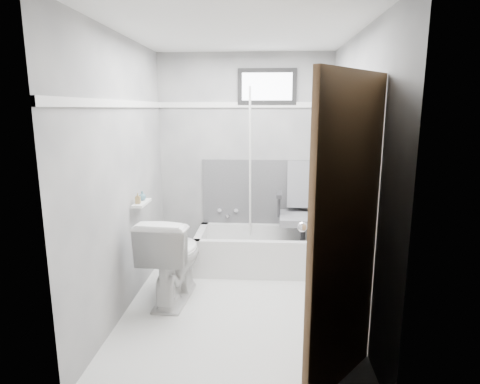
# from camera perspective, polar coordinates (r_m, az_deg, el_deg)

# --- Properties ---
(floor) EXTENTS (2.60, 2.60, 0.00)m
(floor) POSITION_cam_1_polar(r_m,az_deg,el_deg) (3.83, -0.32, -15.93)
(floor) COLOR white
(floor) RESTS_ON ground
(ceiling) EXTENTS (2.60, 2.60, 0.00)m
(ceiling) POSITION_cam_1_polar(r_m,az_deg,el_deg) (3.44, -0.37, 22.17)
(ceiling) COLOR silver
(ceiling) RESTS_ON floor
(wall_back) EXTENTS (2.00, 0.02, 2.40)m
(wall_back) POSITION_cam_1_polar(r_m,az_deg,el_deg) (4.72, 0.68, 4.74)
(wall_back) COLOR slate
(wall_back) RESTS_ON floor
(wall_front) EXTENTS (2.00, 0.02, 2.40)m
(wall_front) POSITION_cam_1_polar(r_m,az_deg,el_deg) (2.17, -2.56, -3.76)
(wall_front) COLOR slate
(wall_front) RESTS_ON floor
(wall_left) EXTENTS (0.02, 2.60, 2.40)m
(wall_left) POSITION_cam_1_polar(r_m,az_deg,el_deg) (3.64, -16.27, 2.14)
(wall_left) COLOR slate
(wall_left) RESTS_ON floor
(wall_right) EXTENTS (0.02, 2.60, 2.40)m
(wall_right) POSITION_cam_1_polar(r_m,az_deg,el_deg) (3.52, 16.15, 1.83)
(wall_right) COLOR slate
(wall_right) RESTS_ON floor
(bathtub) EXTENTS (1.50, 0.70, 0.42)m
(bathtub) POSITION_cam_1_polar(r_m,az_deg,el_deg) (4.59, 3.33, -8.24)
(bathtub) COLOR silver
(bathtub) RESTS_ON floor
(office_chair) EXTENTS (0.65, 0.65, 1.07)m
(office_chair) POSITION_cam_1_polar(r_m,az_deg,el_deg) (4.51, 9.00, -2.75)
(office_chair) COLOR slate
(office_chair) RESTS_ON bathtub
(toilet) EXTENTS (0.53, 0.87, 0.82)m
(toilet) POSITION_cam_1_polar(r_m,az_deg,el_deg) (3.86, -9.54, -9.20)
(toilet) COLOR white
(toilet) RESTS_ON floor
(door) EXTENTS (0.78, 0.78, 2.00)m
(door) POSITION_cam_1_polar(r_m,az_deg,el_deg) (2.37, 22.16, -8.40)
(door) COLOR brown
(door) RESTS_ON floor
(window) EXTENTS (0.66, 0.04, 0.40)m
(window) POSITION_cam_1_polar(r_m,az_deg,el_deg) (4.67, 3.86, 14.72)
(window) COLOR black
(window) RESTS_ON wall_back
(backerboard) EXTENTS (1.50, 0.02, 0.78)m
(backerboard) POSITION_cam_1_polar(r_m,az_deg,el_deg) (4.77, 3.66, -0.07)
(backerboard) COLOR #4C4C4F
(backerboard) RESTS_ON wall_back
(trim_back) EXTENTS (2.00, 0.02, 0.06)m
(trim_back) POSITION_cam_1_polar(r_m,az_deg,el_deg) (4.67, 0.69, 12.29)
(trim_back) COLOR white
(trim_back) RESTS_ON wall_back
(trim_left) EXTENTS (0.02, 2.60, 0.06)m
(trim_left) POSITION_cam_1_polar(r_m,az_deg,el_deg) (3.59, -16.65, 11.95)
(trim_left) COLOR white
(trim_left) RESTS_ON wall_left
(pole) EXTENTS (0.02, 0.40, 1.92)m
(pole) POSITION_cam_1_polar(r_m,az_deg,el_deg) (4.50, 1.44, 2.46)
(pole) COLOR white
(pole) RESTS_ON bathtub
(shelf) EXTENTS (0.10, 0.32, 0.02)m
(shelf) POSITION_cam_1_polar(r_m,az_deg,el_deg) (3.92, -13.80, -1.54)
(shelf) COLOR white
(shelf) RESTS_ON wall_left
(soap_bottle_a) EXTENTS (0.05, 0.05, 0.10)m
(soap_bottle_a) POSITION_cam_1_polar(r_m,az_deg,el_deg) (3.83, -14.33, -0.86)
(soap_bottle_a) COLOR olive
(soap_bottle_a) RESTS_ON shelf
(soap_bottle_b) EXTENTS (0.08, 0.08, 0.09)m
(soap_bottle_b) POSITION_cam_1_polar(r_m,az_deg,el_deg) (3.96, -13.72, -0.50)
(soap_bottle_b) COLOR #467281
(soap_bottle_b) RESTS_ON shelf
(faucet) EXTENTS (0.26, 0.10, 0.16)m
(faucet) POSITION_cam_1_polar(r_m,az_deg,el_deg) (4.83, -1.73, -2.96)
(faucet) COLOR silver
(faucet) RESTS_ON wall_back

